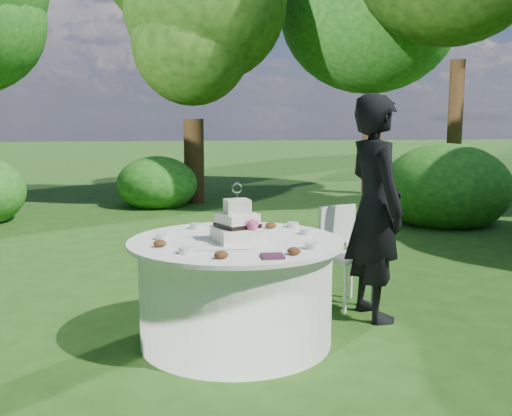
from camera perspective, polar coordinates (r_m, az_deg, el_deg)
The scene contains 9 objects.
ground at distance 4.56m, azimuth -1.91°, elevation -12.56°, with size 80.00×80.00×0.00m, color #1E3B10.
napkins at distance 3.79m, azimuth 1.58°, elevation -4.61°, with size 0.14×0.14×0.02m, color #451D3A.
feather_plume at distance 4.02m, azimuth -3.72°, elevation -3.93°, with size 0.48×0.07×0.01m, color silver.
guest at distance 4.97m, azimuth 11.28°, elevation 0.03°, with size 0.67×0.44×1.84m, color black.
table at distance 4.43m, azimuth -1.94°, elevation -7.88°, with size 1.56×1.56×0.77m.
cake at distance 4.27m, azimuth -1.75°, elevation -1.69°, with size 0.38×0.38×0.43m.
chair at distance 5.37m, azimuth 8.37°, elevation -3.68°, with size 0.50×0.50×0.87m.
votives at distance 4.41m, azimuth -1.20°, elevation -2.60°, with size 1.18×0.98×0.04m.
petal_cups at distance 4.13m, azimuth -1.79°, elevation -3.30°, with size 0.96×1.08×0.05m.
Camera 1 is at (-0.43, -4.23, 1.64)m, focal length 42.00 mm.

